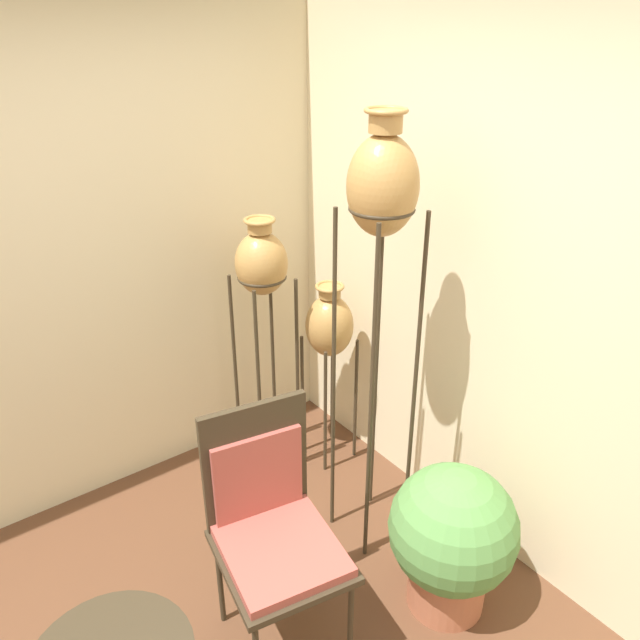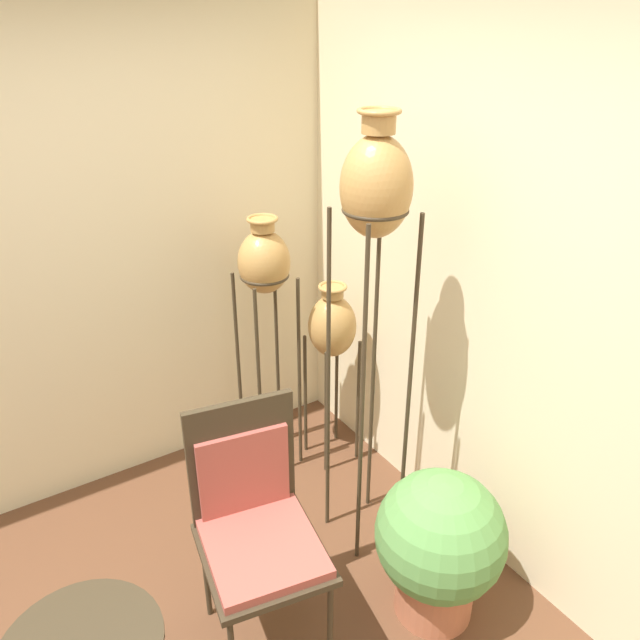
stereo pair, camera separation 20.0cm
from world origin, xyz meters
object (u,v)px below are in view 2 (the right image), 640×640
object	(u,v)px
vase_stand_tall	(376,200)
vase_stand_medium	(264,268)
chair	(255,517)
potted_plant	(439,543)
vase_stand_short	(332,328)

from	to	relation	value
vase_stand_tall	vase_stand_medium	xyz separation A→B (m)	(-0.11, 0.77, -0.53)
chair	vase_stand_tall	bearing A→B (deg)	26.07
chair	potted_plant	xyz separation A→B (m)	(0.69, -0.36, -0.21)
vase_stand_medium	vase_stand_short	xyz separation A→B (m)	(0.32, -0.17, -0.37)
vase_stand_tall	potted_plant	xyz separation A→B (m)	(-0.02, -0.57, -1.36)
vase_stand_tall	chair	xyz separation A→B (m)	(-0.71, -0.20, -1.15)
vase_stand_short	potted_plant	xyz separation A→B (m)	(-0.23, -1.18, -0.47)
potted_plant	chair	bearing A→B (deg)	152.08
vase_stand_short	chair	bearing A→B (deg)	-138.58
vase_stand_medium	vase_stand_short	distance (m)	0.52
potted_plant	vase_stand_medium	bearing A→B (deg)	93.83
vase_stand_short	chair	distance (m)	1.25
vase_stand_short	potted_plant	distance (m)	1.29
vase_stand_short	chair	world-z (taller)	vase_stand_short
vase_stand_short	chair	size ratio (longest dim) A/B	1.05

